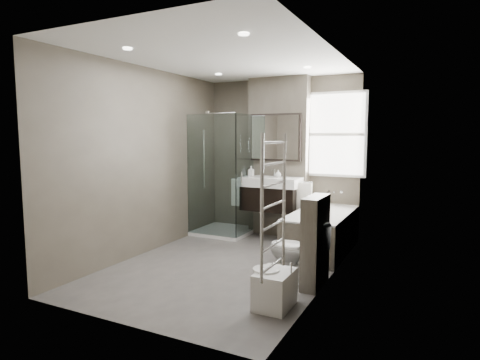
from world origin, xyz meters
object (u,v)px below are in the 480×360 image
Objects in this scene: vanity at (271,193)px; bidet at (274,288)px; bathtub at (322,230)px; toilet at (296,251)px.

vanity is 2.04× the size of bidet.
bidet is (0.09, -2.07, -0.13)m from bathtub.
vanity reaches higher than toilet.
toilet is at bearing -59.06° from vanity.
toilet is 1.50× the size of bidet.
vanity is 1.07m from bathtub.
vanity reaches higher than bidet.
bathtub is at bearing -162.54° from toilet.
toilet is (0.97, -1.62, -0.39)m from vanity.
bidet is at bearing -67.01° from vanity.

